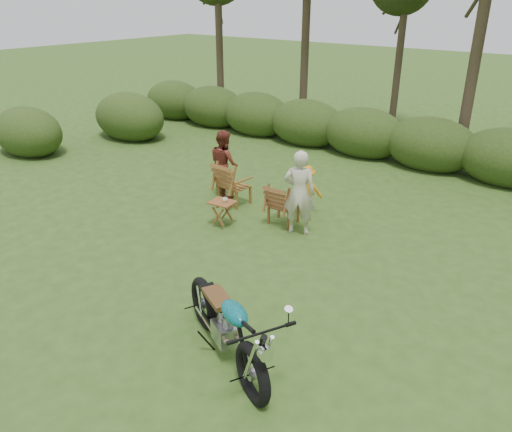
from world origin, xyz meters
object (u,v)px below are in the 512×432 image
Objects in this scene: motorcycle at (226,355)px; adult_b at (225,195)px; child at (305,213)px; adult_a at (298,233)px; lawn_chair_right at (283,223)px; cup at (225,200)px; side_table at (223,214)px; lawn_chair_left at (235,203)px.

adult_b reaches higher than motorcycle.
adult_a is at bearing 80.73° from child.
cup is (-0.88, -0.84, 0.58)m from lawn_chair_right.
child is (-0.42, 0.92, 0.00)m from adult_a.
lawn_chair_right is 1.34m from cup.
lawn_chair_right is at bearing 140.75° from motorcycle.
adult_b reaches higher than side_table.
motorcycle is at bearing -49.04° from cup.
cup reaches higher than lawn_chair_right.
adult_b is at bearing 157.24° from motorcycle.
lawn_chair_right is at bearing 175.51° from lawn_chair_left.
motorcycle is at bearing 85.36° from adult_a.
cup reaches higher than child.
lawn_chair_left is 1.23m from side_table.
adult_a reaches higher than adult_b.
cup is 1.62m from adult_a.
lawn_chair_right is 1.50m from lawn_chair_left.
lawn_chair_right is 0.88× the size of lawn_chair_left.
lawn_chair_right is at bearing 49.32° from child.
lawn_chair_right is 2.08m from adult_b.
motorcycle is 4.09m from side_table.
lawn_chair_right is at bearing 43.74° from cup.
side_table is 0.34× the size of adult_b.
cup is (0.61, -1.03, 0.58)m from lawn_chair_left.
side_table is at bearing 39.65° from lawn_chair_right.
cup is (0.05, 0.03, 0.31)m from side_table.
child reaches higher than lawn_chair_left.
adult_a is (0.50, -0.21, 0.00)m from lawn_chair_right.
adult_b is at bearing -27.47° from child.
adult_b is (-1.10, 1.34, -0.27)m from side_table.
adult_b reaches higher than lawn_chair_left.
adult_a is (-1.29, 3.70, 0.00)m from motorcycle.
lawn_chair_left is at bearing -15.73° from child.
cup is at bearing 24.20° from child.
lawn_chair_right is (-1.79, 3.91, 0.00)m from motorcycle.
adult_a is (1.43, 0.66, -0.27)m from side_table.
adult_a is at bearing 153.80° from lawn_chair_right.
lawn_chair_left is 0.92× the size of child.
side_table is 0.32m from cup.
adult_b reaches higher than lawn_chair_right.
motorcycle is 5.25m from lawn_chair_left.
adult_b is (-3.82, 4.38, 0.00)m from motorcycle.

